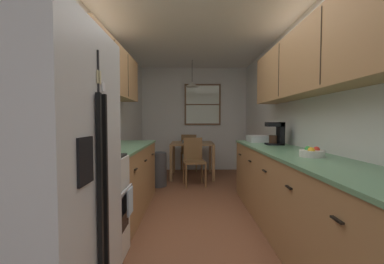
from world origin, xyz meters
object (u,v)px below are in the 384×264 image
object	(u,v)px
coffee_maker	(277,133)
table_serving_bowl	(187,141)
stove_range	(84,210)
dining_chair_near	(194,159)
fruit_bowl	(312,153)
refrigerator	(33,187)
dining_table	(192,148)
trash_bin	(158,169)
dish_rack	(257,139)
dining_chair_far	(190,151)
storage_canister	(105,143)
microwave_over_range	(67,63)

from	to	relation	value
coffee_maker	table_serving_bowl	world-z (taller)	coffee_maker
stove_range	dining_chair_near	xyz separation A→B (m)	(0.97, 2.60, 0.03)
fruit_bowl	refrigerator	bearing A→B (deg)	-155.44
dining_table	coffee_maker	size ratio (longest dim) A/B	2.94
trash_bin	dish_rack	world-z (taller)	dish_rack
dining_table	fruit_bowl	world-z (taller)	fruit_bowl
refrigerator	dining_table	size ratio (longest dim) A/B	1.89
trash_bin	coffee_maker	bearing A→B (deg)	-34.45
dish_rack	dining_chair_far	bearing A→B (deg)	116.37
storage_canister	table_serving_bowl	bearing A→B (deg)	72.49
refrigerator	stove_range	xyz separation A→B (m)	(-0.05, 0.72, -0.40)
stove_range	dining_chair_far	world-z (taller)	stove_range
dining_chair_far	coffee_maker	world-z (taller)	coffee_maker
dining_table	trash_bin	size ratio (longest dim) A/B	1.44
microwave_over_range	dish_rack	distance (m)	2.80
stove_range	dining_chair_near	bearing A→B (deg)	69.63
stove_range	storage_canister	bearing A→B (deg)	90.59
dining_table	dining_chair_near	bearing A→B (deg)	-87.61
table_serving_bowl	dining_chair_near	bearing A→B (deg)	-77.55
table_serving_bowl	dish_rack	bearing A→B (deg)	-52.58
storage_canister	dining_chair_near	bearing A→B (deg)	64.79
dining_table	coffee_maker	bearing A→B (deg)	-59.94
stove_range	dining_chair_far	size ratio (longest dim) A/B	1.22
table_serving_bowl	dining_chair_far	bearing A→B (deg)	86.23
stove_range	microwave_over_range	size ratio (longest dim) A/B	1.86
dining_table	dining_chair_far	bearing A→B (deg)	95.18
microwave_over_range	dining_chair_near	xyz separation A→B (m)	(1.08, 2.60, -1.20)
dining_chair_near	trash_bin	distance (m)	0.70
dish_rack	table_serving_bowl	distance (m)	1.85
refrigerator	table_serving_bowl	bearing A→B (deg)	78.75
microwave_over_range	storage_canister	world-z (taller)	microwave_over_range
storage_canister	refrigerator	bearing A→B (deg)	-87.30
refrigerator	table_serving_bowl	size ratio (longest dim) A/B	8.12
storage_canister	dish_rack	world-z (taller)	storage_canister
dining_chair_near	dish_rack	size ratio (longest dim) A/B	2.65
dining_table	fruit_bowl	distance (m)	3.27
stove_range	trash_bin	bearing A→B (deg)	83.28
refrigerator	dining_chair_near	size ratio (longest dim) A/B	1.93
coffee_maker	fruit_bowl	world-z (taller)	coffee_maker
table_serving_bowl	refrigerator	bearing A→B (deg)	-101.25
dining_chair_far	coffee_maker	size ratio (longest dim) A/B	2.89
dining_chair_near	dining_chair_far	bearing A→B (deg)	93.79
microwave_over_range	storage_canister	xyz separation A→B (m)	(0.11, 0.54, -0.72)
microwave_over_range	trash_bin	distance (m)	2.89
microwave_over_range	table_serving_bowl	world-z (taller)	microwave_over_range
dining_chair_near	table_serving_bowl	xyz separation A→B (m)	(-0.13, 0.60, 0.28)
fruit_bowl	table_serving_bowl	distance (m)	3.25
stove_range	storage_canister	world-z (taller)	stove_range
storage_canister	coffee_maker	size ratio (longest dim) A/B	0.57
stove_range	storage_canister	xyz separation A→B (m)	(-0.01, 0.54, 0.52)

